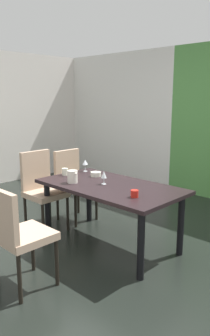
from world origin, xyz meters
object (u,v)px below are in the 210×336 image
Objects in this scene: wine_glass_front at (104,175)px; cup_north at (65,172)px; pitcher_west at (73,177)px; chair_head_near at (17,232)px; dining_table at (110,192)px; cup_south at (135,194)px; wine_glass_corner at (85,163)px; chair_left_far at (73,180)px; chair_left_near at (42,186)px; serving_bowl_right at (96,174)px.

wine_glass_front reaches higher than cup_north.
chair_head_near is at bearing -67.27° from pitcher_west.
pitcher_west is (-0.30, -0.20, -0.03)m from wine_glass_front.
pitcher_west reaches higher than dining_table.
chair_head_near is 12.19× the size of cup_south.
cup_north is (-1.21, 0.11, 0.01)m from cup_south.
cup_north is at bearing -93.96° from wine_glass_corner.
pitcher_west is (0.35, -0.17, 0.03)m from cup_north.
chair_left_far is 0.45m from cup_north.
dining_table is 1.62× the size of chair_left_near.
wine_glass_corner is 1.20× the size of serving_bowl_right.
wine_glass_corner is at bearing 86.04° from cup_north.
wine_glass_corner reaches higher than cup_north.
serving_bowl_right is (-0.40, 0.17, 0.11)m from dining_table.
dining_table is 0.53m from cup_south.
cup_north is at bearing 123.46° from chair_head_near.
cup_south reaches higher than dining_table.
cup_south is at bearing 4.23° from pitcher_west.
chair_left_far reaches higher than pitcher_west.
cup_north is at bearing 130.02° from chair_left_near.
wine_glass_front reaches higher than serving_bowl_right.
cup_south is at bearing -14.14° from wine_glass_front.
cup_south is 0.53× the size of pitcher_west.
pitcher_west is at bearing 112.73° from chair_head_near.
serving_bowl_right is 0.41m from pitcher_west.
dining_table is 10.38× the size of wine_glass_corner.
chair_left_near is at bearing -116.20° from wine_glass_corner.
chair_left_far is at bearing -179.26° from wine_glass_corner.
cup_south reaches higher than serving_bowl_right.
chair_head_near is 5.96× the size of wine_glass_corner.
dining_table is 0.21m from wine_glass_front.
wine_glass_corner is at bearing 159.94° from cup_south.
wine_glass_corner is 1.26m from cup_south.
cup_north is (-0.76, 1.15, 0.22)m from chair_head_near.
pitcher_west is (0.58, -0.49, 0.24)m from chair_left_far.
chair_left_far reaches higher than cup_south.
wine_glass_front is 0.58m from cup_south.
serving_bowl_right is 1.70× the size of cup_south.
cup_north is (-0.31, -0.23, 0.02)m from serving_bowl_right.
chair_head_near is at bearing -72.14° from serving_bowl_right.
chair_left_far is at bearing 125.53° from cup_north.
chair_left_far is 0.38m from wine_glass_corner.
chair_left_far is 7.33× the size of serving_bowl_right.
cup_south is at bearing -20.99° from serving_bowl_right.
wine_glass_front is 1.05× the size of pitcher_west.
wine_glass_corner reaches higher than pitcher_west.
serving_bowl_right is at bearing 80.89° from chair_left_far.
chair_head_near reaches higher than cup_south.
wine_glass_corner reaches higher than serving_bowl_right.
chair_head_near is at bearing -84.71° from wine_glass_front.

